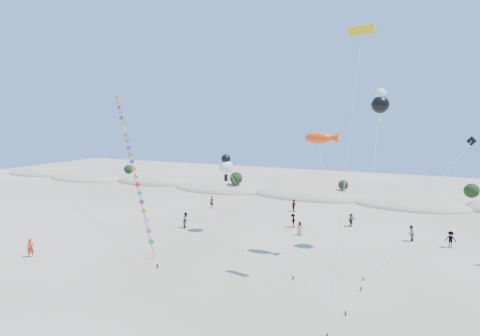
# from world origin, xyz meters

# --- Properties ---
(ground) EXTENTS (160.00, 160.00, 0.00)m
(ground) POSITION_xyz_m (0.00, 0.00, 0.00)
(ground) COLOR gray
(ground) RESTS_ON ground
(dune_ridge) EXTENTS (145.30, 11.49, 5.57)m
(dune_ridge) POSITION_xyz_m (1.06, 45.14, 0.11)
(dune_ridge) COLOR tan
(dune_ridge) RESTS_ON ground
(kite_train) EXTENTS (19.69, 17.48, 16.60)m
(kite_train) POSITION_xyz_m (-13.24, 17.55, 8.43)
(kite_train) COLOR #3F2D1E
(kite_train) RESTS_ON ground
(fish_kite) EXTENTS (6.05, 11.54, 11.56)m
(fish_kite) POSITION_xyz_m (8.93, 17.35, 10.99)
(fish_kite) COLOR #3F2D1E
(fish_kite) RESTS_ON ground
(cartoon_kite_low) EXTENTS (11.83, 10.82, 8.85)m
(cartoon_kite_low) POSITION_xyz_m (-2.52, 20.66, 7.56)
(cartoon_kite_low) COLOR #3F2D1E
(cartoon_kite_low) RESTS_ON ground
(cartoon_kite_high) EXTENTS (2.00, 11.32, 15.59)m
(cartoon_kite_high) POSITION_xyz_m (13.48, 21.22, 14.25)
(cartoon_kite_high) COLOR #3F2D1E
(cartoon_kite_high) RESTS_ON ground
(parafoil_kite) EXTENTS (2.04, 9.94, 19.63)m
(parafoil_kite) POSITION_xyz_m (12.80, 12.38, 18.75)
(parafoil_kite) COLOR #3F2D1E
(parafoil_kite) RESTS_ON ground
(dark_kite) EXTENTS (8.46, 12.55, 11.12)m
(dark_kite) POSITION_xyz_m (19.14, 21.38, 7.45)
(dark_kite) COLOR #3F2D1E
(dark_kite) RESTS_ON ground
(flyer_foreground) EXTENTS (0.74, 0.73, 1.73)m
(flyer_foreground) POSITION_xyz_m (-15.21, 5.55, 0.86)
(flyer_foreground) COLOR red
(flyer_foreground) RESTS_ON ground
(beachgoers) EXTENTS (33.38, 14.43, 1.85)m
(beachgoers) POSITION_xyz_m (7.81, 25.41, 0.83)
(beachgoers) COLOR slate
(beachgoers) RESTS_ON ground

